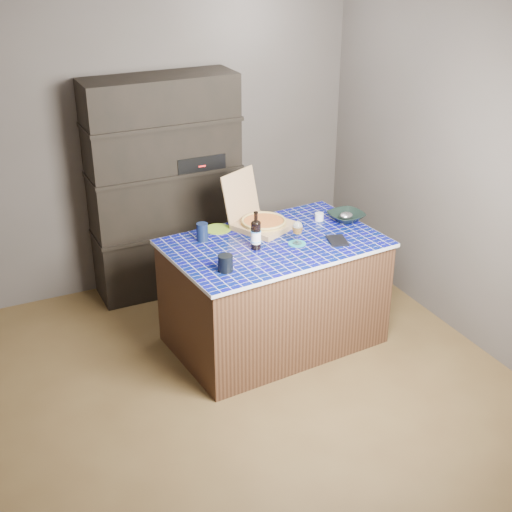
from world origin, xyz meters
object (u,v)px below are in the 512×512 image
mead_bottle (256,234)px  wine_glass (297,228)px  dvd_case (337,240)px  pizza_box (261,221)px  kitchen_island (274,292)px  bowl (346,217)px

mead_bottle → wine_glass: 0.30m
dvd_case → pizza_box: bearing=144.8°
pizza_box → dvd_case: 0.59m
dvd_case → kitchen_island: bearing=170.1°
wine_glass → mead_bottle: bearing=169.2°
mead_bottle → bowl: mead_bottle is taller
pizza_box → mead_bottle: 0.37m
kitchen_island → dvd_case: bearing=-29.7°
kitchen_island → mead_bottle: bearing=-169.9°
pizza_box → dvd_case: (0.38, -0.45, -0.05)m
kitchen_island → pizza_box: (0.02, 0.27, 0.46)m
mead_bottle → kitchen_island: bearing=15.1°
wine_glass → kitchen_island: bearing=141.2°
pizza_box → mead_bottle: bearing=-148.1°
mead_bottle → bowl: size_ratio=1.07×
pizza_box → dvd_case: size_ratio=3.10×
kitchen_island → wine_glass: size_ratio=9.43×
kitchen_island → dvd_case: size_ratio=8.85×
dvd_case → bowl: bearing=63.8°
kitchen_island → dvd_case: dvd_case is taller
dvd_case → bowl: (0.26, 0.30, 0.02)m
pizza_box → bowl: (0.64, -0.16, -0.02)m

